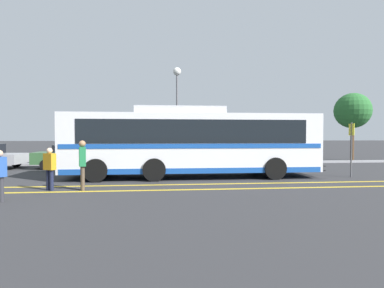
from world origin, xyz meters
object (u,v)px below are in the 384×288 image
pedestrian_2 (50,166)px  street_lamp (177,90)px  pedestrian_0 (0,173)px  tree_0 (353,111)px  pedestrian_1 (82,162)px  transit_bus (192,141)px  bus_stop_sign (351,143)px  parked_car_1 (74,156)px

pedestrian_2 → street_lamp: bearing=-85.0°
pedestrian_2 → street_lamp: 12.55m
pedestrian_0 → tree_0: size_ratio=0.28×
pedestrian_1 → tree_0: size_ratio=0.33×
pedestrian_0 → tree_0: (20.08, 13.30, 3.11)m
transit_bus → pedestrian_2: transit_bus is taller
transit_bus → bus_stop_sign: 7.59m
pedestrian_0 → street_lamp: size_ratio=0.22×
pedestrian_2 → bus_stop_sign: size_ratio=0.59×
pedestrian_0 → tree_0: tree_0 is taller
transit_bus → pedestrian_2: size_ratio=7.84×
street_lamp → parked_car_1: bearing=-156.4°
transit_bus → street_lamp: bearing=-177.3°
transit_bus → street_lamp: street_lamp is taller
bus_stop_sign → street_lamp: size_ratio=0.38×
parked_car_1 → pedestrian_2: bearing=6.2°
pedestrian_0 → pedestrian_2: (0.80, 1.77, -0.00)m
transit_bus → street_lamp: 8.37m
transit_bus → pedestrian_2: (-5.44, -3.01, -0.84)m
pedestrian_2 → transit_bus: bearing=-120.2°
parked_car_1 → bus_stop_sign: size_ratio=1.78×
pedestrian_0 → street_lamp: street_lamp is taller
street_lamp → tree_0: 14.27m
transit_bus → pedestrian_1: 5.31m
pedestrian_0 → pedestrian_1: size_ratio=0.86×
bus_stop_sign → pedestrian_1: bearing=-78.9°
pedestrian_2 → pedestrian_1: bearing=-152.9°
parked_car_1 → street_lamp: (6.49, 2.83, 4.56)m
parked_car_1 → pedestrian_0: bearing=-0.4°
parked_car_1 → pedestrian_1: bearing=14.1°
parked_car_1 → pedestrian_1: pedestrian_1 is taller
bus_stop_sign → street_lamp: 12.07m
bus_stop_sign → street_lamp: street_lamp is taller
bus_stop_sign → transit_bus: bearing=-96.0°
pedestrian_0 → pedestrian_2: pedestrian_0 is taller
transit_bus → bus_stop_sign: transit_bus is taller
pedestrian_0 → bus_stop_sign: size_ratio=0.59×
pedestrian_0 → bus_stop_sign: bearing=-128.2°
transit_bus → bus_stop_sign: (7.55, -0.82, -0.07)m
pedestrian_2 → bus_stop_sign: (12.98, 2.19, 0.77)m
bus_stop_sign → parked_car_1: bearing=-110.9°
bus_stop_sign → tree_0: 11.51m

